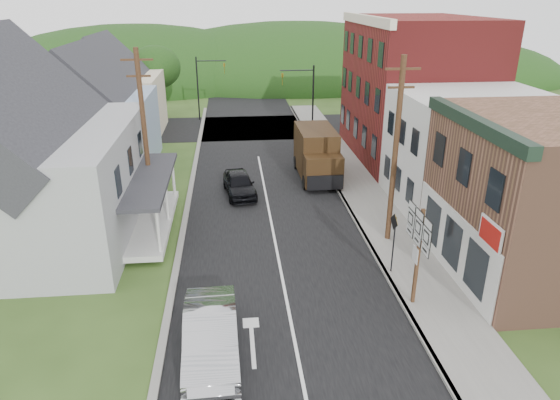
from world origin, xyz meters
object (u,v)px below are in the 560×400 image
object	(u,v)px
silver_sedan	(211,336)
warning_sign	(394,235)
delivery_van	(317,154)
dark_sedan	(239,184)
route_sign_cluster	(418,243)

from	to	relation	value
silver_sedan	warning_sign	world-z (taller)	warning_sign
delivery_van	warning_sign	size ratio (longest dim) A/B	2.11
silver_sedan	dark_sedan	size ratio (longest dim) A/B	1.21
dark_sedan	route_sign_cluster	bearing A→B (deg)	-70.16
dark_sedan	route_sign_cluster	size ratio (longest dim) A/B	1.05
dark_sedan	warning_sign	bearing A→B (deg)	-65.30
silver_sedan	warning_sign	size ratio (longest dim) A/B	1.83
dark_sedan	route_sign_cluster	distance (m)	14.16
dark_sedan	silver_sedan	bearing A→B (deg)	-102.74
silver_sedan	dark_sedan	xyz separation A→B (m)	(1.30, 14.71, -0.12)
warning_sign	dark_sedan	bearing A→B (deg)	117.44
silver_sedan	dark_sedan	bearing A→B (deg)	83.07
silver_sedan	route_sign_cluster	xyz separation A→B (m)	(7.78, 2.28, 1.90)
silver_sedan	route_sign_cluster	world-z (taller)	route_sign_cluster
silver_sedan	delivery_van	bearing A→B (deg)	67.50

